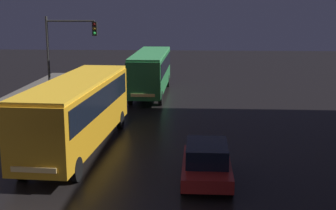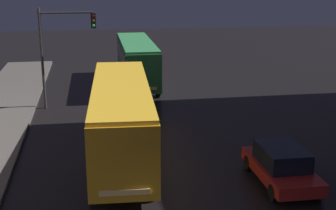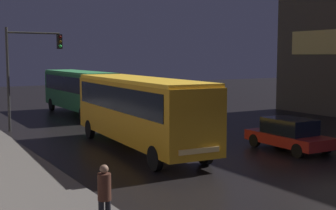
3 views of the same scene
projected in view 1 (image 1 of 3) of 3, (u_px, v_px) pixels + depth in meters
The scene contains 4 objects.
bus_near at pixel (78, 107), 22.23m from camera, with size 3.15×11.14×3.43m.
bus_far at pixel (151, 69), 36.02m from camera, with size 2.50×10.40×3.31m.
car_taxi at pixel (207, 162), 18.52m from camera, with size 1.98×4.30×1.53m.
traffic_light_main at pixel (65, 47), 30.64m from camera, with size 3.40×0.35×6.15m.
Camera 1 is at (3.22, -12.02, 6.87)m, focal length 50.00 mm.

